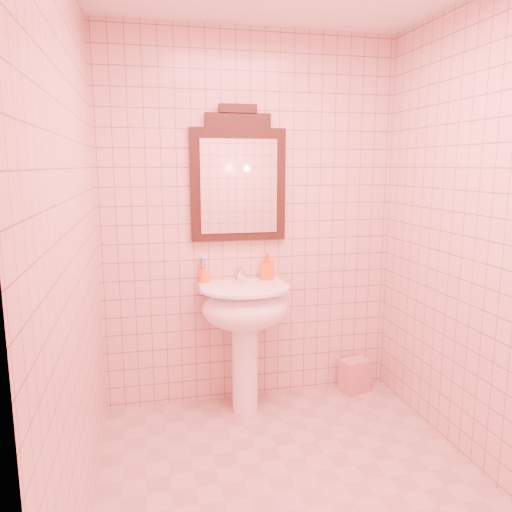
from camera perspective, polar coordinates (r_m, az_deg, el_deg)
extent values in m
plane|color=tan|center=(2.81, 4.74, -25.12)|extent=(2.20, 2.20, 0.00)
cube|color=#DAAB98|center=(3.38, -0.58, 3.87)|extent=(2.00, 0.02, 2.50)
cylinder|color=white|center=(3.37, -1.27, -11.97)|extent=(0.17, 0.17, 0.70)
ellipsoid|color=white|center=(3.23, -1.23, -6.02)|extent=(0.56, 0.46, 0.28)
cube|color=white|center=(3.36, -1.80, -3.37)|extent=(0.56, 0.15, 0.05)
cylinder|color=white|center=(3.20, -1.24, -3.70)|extent=(0.58, 0.58, 0.02)
cylinder|color=white|center=(3.34, -1.81, -2.12)|extent=(0.04, 0.04, 0.09)
cylinder|color=white|center=(3.28, -1.63, -1.72)|extent=(0.02, 0.10, 0.02)
cylinder|color=white|center=(3.24, -1.46, -2.25)|extent=(0.02, 0.02, 0.04)
cube|color=white|center=(3.34, -1.85, -1.16)|extent=(0.02, 0.07, 0.01)
cube|color=black|center=(3.32, -2.04, 8.13)|extent=(0.63, 0.05, 0.73)
cube|color=black|center=(3.33, -2.08, 15.23)|extent=(0.43, 0.05, 0.09)
cube|color=black|center=(3.33, -2.09, 16.45)|extent=(0.24, 0.05, 0.06)
cube|color=white|center=(3.29, -1.94, 7.94)|extent=(0.51, 0.01, 0.61)
cylinder|color=orange|center=(3.33, -5.95, -2.26)|extent=(0.07, 0.07, 0.09)
cylinder|color=silver|center=(3.32, -5.68, -1.60)|extent=(0.01, 0.01, 0.17)
cylinder|color=#338CD8|center=(3.34, -5.85, -1.56)|extent=(0.01, 0.01, 0.17)
cylinder|color=#E5334C|center=(3.33, -6.13, -1.57)|extent=(0.01, 0.01, 0.17)
cylinder|color=#3FBF59|center=(3.32, -6.24, -1.63)|extent=(0.01, 0.01, 0.17)
cylinder|color=#D8CC4C|center=(3.31, -6.07, -1.67)|extent=(0.01, 0.01, 0.17)
cylinder|color=purple|center=(3.31, -5.79, -1.66)|extent=(0.01, 0.01, 0.17)
imported|color=#DC5012|center=(3.38, 1.29, -1.20)|extent=(0.10, 0.11, 0.18)
cube|color=tan|center=(3.80, 11.16, -13.27)|extent=(0.22, 0.17, 0.24)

